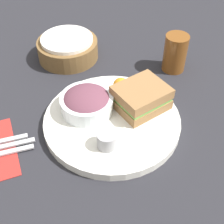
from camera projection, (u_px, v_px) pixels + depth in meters
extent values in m
plane|color=#232328|center=(112.00, 124.00, 0.78)|extent=(4.00, 4.00, 0.00)
cylinder|color=white|center=(112.00, 121.00, 0.78)|extent=(0.34, 0.34, 0.02)
cube|color=olive|center=(141.00, 103.00, 0.79)|extent=(0.14, 0.13, 0.03)
cube|color=#6BB24C|center=(141.00, 98.00, 0.78)|extent=(0.14, 0.13, 0.01)
cube|color=olive|center=(142.00, 92.00, 0.76)|extent=(0.14, 0.13, 0.03)
cylinder|color=white|center=(87.00, 104.00, 0.78)|extent=(0.13, 0.13, 0.04)
ellipsoid|color=brown|center=(87.00, 101.00, 0.77)|extent=(0.12, 0.12, 0.05)
cylinder|color=#99999E|center=(107.00, 140.00, 0.69)|extent=(0.05, 0.05, 0.04)
sphere|color=orange|center=(121.00, 85.00, 0.83)|extent=(0.04, 0.04, 0.04)
cylinder|color=brown|center=(175.00, 53.00, 0.91)|extent=(0.07, 0.07, 0.11)
cylinder|color=brown|center=(68.00, 49.00, 0.97)|extent=(0.19, 0.19, 0.06)
cylinder|color=white|center=(67.00, 39.00, 0.95)|extent=(0.16, 0.16, 0.01)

